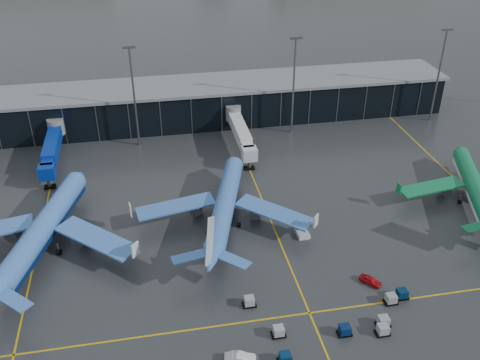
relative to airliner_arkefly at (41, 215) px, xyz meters
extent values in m
plane|color=#282B2D|center=(33.05, -10.93, -6.91)|extent=(600.00, 600.00, 0.00)
cube|color=black|center=(33.05, 51.07, -1.91)|extent=(140.00, 16.00, 10.00)
cube|color=slate|center=(33.05, 51.07, 3.39)|extent=(142.00, 17.00, 0.80)
cylinder|color=#595B60|center=(-1.95, 42.57, -1.71)|extent=(4.00, 4.00, 4.00)
cube|color=navy|center=(-1.95, 29.07, -2.51)|extent=(3.00, 24.00, 3.00)
cylinder|color=#595B60|center=(-1.95, 21.57, -5.61)|extent=(1.00, 1.00, 2.60)
cylinder|color=#595B60|center=(43.05, 42.57, -1.71)|extent=(4.00, 4.00, 4.00)
cube|color=silver|center=(43.05, 29.07, -2.51)|extent=(3.00, 24.00, 3.00)
cylinder|color=#595B60|center=(43.05, 21.57, -5.61)|extent=(1.00, 1.00, 2.60)
cylinder|color=#595B60|center=(18.05, 39.07, 5.59)|extent=(0.50, 0.50, 25.00)
cube|color=#595B60|center=(18.05, 39.07, 18.29)|extent=(3.00, 0.40, 0.60)
cylinder|color=#595B60|center=(58.05, 39.07, 5.59)|extent=(0.50, 0.50, 25.00)
cube|color=#595B60|center=(58.05, 39.07, 18.29)|extent=(3.00, 0.40, 0.60)
cylinder|color=#595B60|center=(98.05, 39.07, 5.59)|extent=(0.50, 0.50, 25.00)
cube|color=#595B60|center=(98.05, 39.07, 18.29)|extent=(3.00, 0.40, 0.60)
cube|color=gold|center=(-1.95, 9.07, -6.90)|extent=(0.30, 120.00, 0.02)
cube|color=gold|center=(43.05, 9.07, -6.90)|extent=(0.30, 120.00, 0.02)
cube|color=gold|center=(88.05, 9.07, -6.90)|extent=(0.30, 120.00, 0.02)
cube|color=gold|center=(43.05, -25.93, -6.90)|extent=(220.00, 0.30, 0.02)
cube|color=black|center=(52.64, -32.21, -6.73)|extent=(2.20, 1.50, 0.36)
cube|color=gray|center=(52.64, -32.21, -5.96)|extent=(1.60, 1.50, 1.50)
cube|color=black|center=(58.97, -25.45, -6.73)|extent=(2.20, 1.50, 0.36)
cube|color=#041F3D|center=(58.97, -25.45, -5.96)|extent=(1.60, 1.50, 1.50)
cube|color=black|center=(53.45, -30.59, -6.73)|extent=(2.20, 1.50, 0.36)
cube|color=gray|center=(53.45, -30.59, -5.96)|extent=(1.60, 1.50, 1.50)
cube|color=black|center=(56.71, -26.19, -6.73)|extent=(2.20, 1.50, 0.36)
cube|color=gray|center=(56.71, -26.19, -5.96)|extent=(1.60, 1.50, 1.50)
cube|color=#052144|center=(36.64, -34.64, -5.96)|extent=(1.60, 1.50, 1.50)
cube|color=black|center=(36.99, -29.55, -6.73)|extent=(2.20, 1.50, 0.36)
cube|color=#95979E|center=(36.99, -29.55, -5.96)|extent=(1.60, 1.50, 1.50)
cube|color=black|center=(33.94, -22.44, -6.73)|extent=(2.20, 1.50, 0.36)
cube|color=#94969C|center=(33.94, -22.44, -5.96)|extent=(1.60, 1.50, 1.50)
cube|color=black|center=(46.92, -31.20, -6.73)|extent=(2.20, 1.50, 0.36)
cube|color=#051B47|center=(46.92, -31.20, -5.96)|extent=(1.60, 1.50, 1.50)
cube|color=silver|center=(47.87, -5.71, -6.51)|extent=(2.28, 3.26, 0.80)
cube|color=silver|center=(47.87, -5.71, -4.61)|extent=(1.67, 2.87, 2.29)
imported|color=#B20D13|center=(55.31, -21.11, -6.26)|extent=(3.65, 3.96, 1.31)
imported|color=silver|center=(30.34, -33.35, -6.16)|extent=(4.80, 2.58, 1.50)
camera|label=1|loc=(20.43, -85.09, 55.01)|focal=40.00mm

